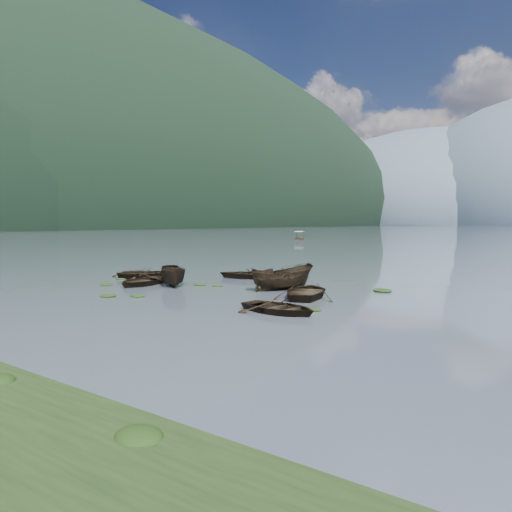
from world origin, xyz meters
The scene contains 20 objects.
ground_plane centered at (0.00, 0.00, 0.00)m, with size 2400.00×2400.00×0.00m, color #48505B.
left_ridge_far centered at (-480.00, 250.00, 0.00)m, with size 560.00×1400.00×380.00m, color black.
haze_mtn_a centered at (-260.00, 900.00, 0.00)m, with size 520.00×520.00×280.00m, color #475666.
rowboat_0 centered at (-5.55, 5.46, 0.00)m, with size 3.33×4.66×0.96m, color black.
rowboat_1 centered at (-8.83, 8.98, 0.00)m, with size 3.61×5.06×1.05m, color black.
rowboat_2 centered at (-3.31, 6.49, 0.00)m, with size 1.69×4.49×1.73m, color black.
rowboat_3 centered at (7.15, 7.74, 0.00)m, with size 3.63×5.08×1.05m, color black.
rowboat_4 centered at (8.80, 2.22, 0.00)m, with size 3.10×4.34×0.90m, color black.
rowboat_6 centered at (-9.69, 8.18, 0.00)m, with size 3.26×4.57×0.95m, color black.
rowboat_7 centered at (-2.02, 13.74, 0.00)m, with size 3.60×5.04×1.04m, color black.
rowboat_8 centered at (4.16, 9.46, 0.00)m, with size 1.86×4.95×1.91m, color black.
weed_clump_0 centered at (-2.74, 0.41, 0.00)m, with size 1.11×0.91×0.24m, color black.
weed_clump_1 centered at (-7.47, 3.71, 0.00)m, with size 1.04×0.83×0.23m, color black.
weed_clump_2 centered at (-1.31, 1.52, 0.00)m, with size 1.04×0.84×0.23m, color black.
weed_clump_3 centered at (-0.61, 8.18, 0.00)m, with size 0.84×0.71×0.19m, color black.
weed_clump_4 centered at (9.76, 3.82, 0.00)m, with size 1.08×0.86×0.22m, color black.
weed_clump_5 centered at (-9.69, 6.84, 0.00)m, with size 0.95×0.77×0.20m, color black.
weed_clump_6 centered at (-2.03, 7.89, 0.00)m, with size 1.05×0.88×0.22m, color black.
weed_clump_7 centered at (9.98, 12.65, 0.00)m, with size 1.26×1.01×0.28m, color black.
pontoon_left centered at (-46.38, 92.78, 0.00)m, with size 2.28×5.46×2.09m, color black, non-canonical shape.
Camera 1 is at (22.92, -18.53, 4.61)m, focal length 35.00 mm.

